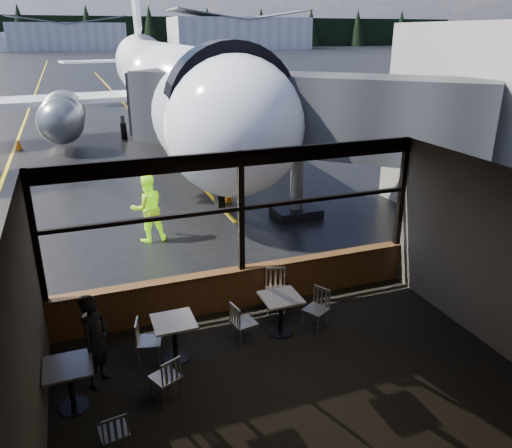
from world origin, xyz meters
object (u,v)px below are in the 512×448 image
chair_near_n (276,291)px  passenger (95,341)px  chair_mid_s (165,378)px  chair_left_s (114,432)px  chair_mid_w (149,342)px  jet_bridge (291,141)px  airliner (162,30)px  cone_wing (18,144)px  chair_near_w (244,323)px  chair_near_e (316,310)px  cafe_table_mid (175,340)px  ground_crew (148,208)px  cafe_table_left (71,387)px  cafe_table_near (281,315)px  cone_nose (228,196)px

chair_near_n → passenger: (-3.78, -1.17, 0.38)m
chair_mid_s → chair_left_s: (-0.90, -0.90, -0.03)m
chair_mid_s → chair_mid_w: 1.08m
jet_bridge → chair_near_n: 6.93m
airliner → cone_wing: airliner is taller
jet_bridge → chair_near_w: jet_bridge is taller
chair_near_e → chair_near_n: bearing=-2.8°
airliner → chair_mid_w: bearing=-98.7°
chair_left_s → chair_near_n: bearing=30.3°
chair_near_e → chair_near_w: (-1.52, 0.06, -0.00)m
airliner → chair_near_w: 21.42m
chair_near_n → chair_near_e: bearing=134.0°
chair_mid_s → cone_wing: (-3.60, 21.71, -0.19)m
cafe_table_mid → chair_near_n: chair_near_n is taller
ground_crew → chair_left_s: bearing=69.2°
airliner → chair_near_n: airliner is taller
jet_bridge → cafe_table_left: 10.66m
chair_near_w → chair_near_n: chair_near_n is taller
cafe_table_near → cone_wing: cafe_table_near is taller
chair_near_n → chair_near_w: bearing=58.5°
cone_wing → jet_bridge: bearing=-55.8°
cafe_table_mid → cone_nose: (3.70, 8.51, -0.19)m
chair_near_n → cone_wing: chair_near_n is taller
cafe_table_mid → chair_mid_s: bearing=-109.7°
chair_near_n → chair_mid_w: bearing=35.2°
jet_bridge → ground_crew: (-4.91, -0.98, -1.40)m
passenger → cone_nose: passenger is taller
cafe_table_mid → chair_near_e: chair_near_e is taller
ground_crew → cone_nose: bearing=-149.5°
passenger → chair_near_e: bearing=-53.4°
chair_near_e → ground_crew: 6.42m
cone_wing → airliner: bearing=-0.4°
cafe_table_mid → chair_near_e: (2.88, -0.01, 0.04)m
chair_near_n → cafe_table_near: bearing=91.2°
chair_near_w → passenger: size_ratio=0.52×
chair_near_n → chair_mid_s: bearing=53.3°
chair_left_s → cone_nose: size_ratio=1.85×
airliner → chair_mid_w: airliner is taller
chair_near_w → chair_near_n: size_ratio=0.93×
cafe_table_mid → chair_left_s: (-1.27, -1.93, -0.01)m
airliner → chair_left_s: bearing=-99.7°
chair_mid_s → cone_nose: chair_mid_s is taller
cafe_table_mid → chair_near_w: chair_near_w is taller
airliner → passenger: airliner is taller
chair_left_s → jet_bridge: bearing=45.3°
cafe_table_near → chair_near_n: size_ratio=0.86×
cafe_table_left → passenger: bearing=47.1°
chair_mid_s → cone_nose: (4.07, 9.54, -0.22)m
passenger → chair_left_s: bearing=-142.9°
cafe_table_left → cafe_table_near: bearing=11.8°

